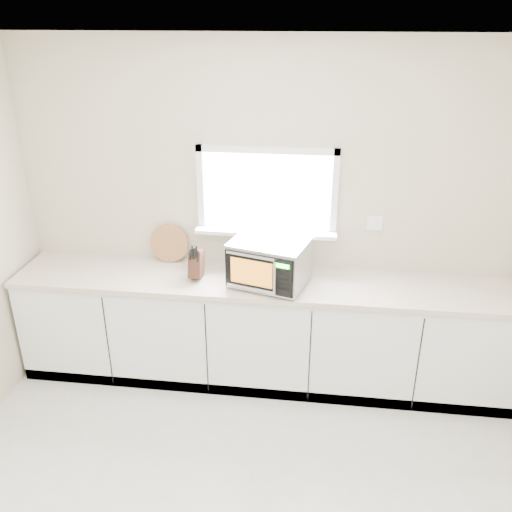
# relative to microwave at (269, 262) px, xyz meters

# --- Properties ---
(back_wall) EXTENTS (4.00, 0.17, 2.70)m
(back_wall) POSITION_rel_microwave_xyz_m (-0.06, 0.37, 0.26)
(back_wall) COLOR beige
(back_wall) RESTS_ON ground
(cabinets) EXTENTS (3.92, 0.60, 0.88)m
(cabinets) POSITION_rel_microwave_xyz_m (-0.06, 0.07, -0.67)
(cabinets) COLOR white
(cabinets) RESTS_ON ground
(countertop) EXTENTS (3.92, 0.64, 0.04)m
(countertop) POSITION_rel_microwave_xyz_m (-0.06, 0.06, -0.21)
(countertop) COLOR beige
(countertop) RESTS_ON cabinets
(microwave) EXTENTS (0.64, 0.56, 0.36)m
(microwave) POSITION_rel_microwave_xyz_m (0.00, 0.00, 0.00)
(microwave) COLOR black
(microwave) RESTS_ON countertop
(knife_block) EXTENTS (0.10, 0.20, 0.29)m
(knife_block) POSITION_rel_microwave_xyz_m (-0.57, 0.03, -0.06)
(knife_block) COLOR #412317
(knife_block) RESTS_ON countertop
(cutting_board) EXTENTS (0.32, 0.08, 0.32)m
(cutting_board) POSITION_rel_microwave_xyz_m (-0.87, 0.31, -0.03)
(cutting_board) COLOR #AE6943
(cutting_board) RESTS_ON countertop
(coffee_grinder) EXTENTS (0.14, 0.14, 0.23)m
(coffee_grinder) POSITION_rel_microwave_xyz_m (0.09, 0.27, -0.07)
(coffee_grinder) COLOR #B4B6BB
(coffee_grinder) RESTS_ON countertop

